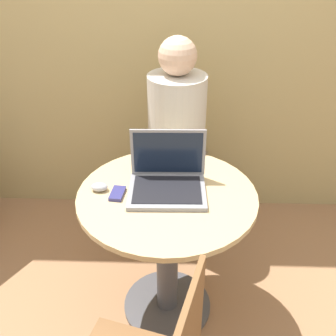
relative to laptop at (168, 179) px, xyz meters
The scene contains 7 objects.
ground_plane 0.78m from the laptop, 95.64° to the right, with size 12.00×12.00×0.00m, color #9E704C.
back_wall 1.06m from the laptop, 90.23° to the left, with size 7.00×0.05×2.60m.
round_table 0.27m from the laptop, 95.64° to the right, with size 0.79×0.79×0.73m.
laptop is the anchor object (origin of this frame).
cell_phone 0.23m from the laptop, 165.55° to the right, with size 0.07×0.11×0.02m.
computer_mouse 0.31m from the laptop, behind, with size 0.07×0.05×0.04m.
person_seated 0.64m from the laptop, 86.27° to the left, with size 0.37×0.52×1.27m.
Camera 1 is at (0.05, -1.40, 1.73)m, focal length 42.00 mm.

